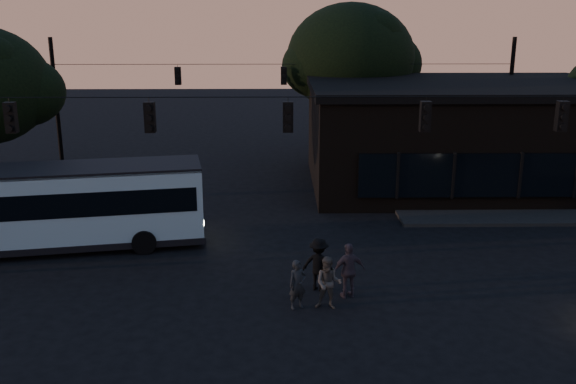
{
  "coord_description": "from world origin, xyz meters",
  "views": [
    {
      "loc": [
        -0.31,
        -16.79,
        8.87
      ],
      "look_at": [
        0.0,
        4.0,
        3.0
      ],
      "focal_mm": 40.0,
      "sensor_mm": 36.0,
      "label": 1
    }
  ],
  "objects_px": {
    "pedestrian_d": "(319,264)",
    "pedestrian_c": "(349,271)",
    "bus": "(52,204)",
    "building": "(457,134)",
    "pedestrian_b": "(328,283)",
    "pedestrian_a": "(297,285)"
  },
  "relations": [
    {
      "from": "pedestrian_d",
      "to": "pedestrian_c",
      "type": "bearing_deg",
      "value": 171.02
    },
    {
      "from": "bus",
      "to": "pedestrian_c",
      "type": "relative_size",
      "value": 6.41
    },
    {
      "from": "building",
      "to": "pedestrian_b",
      "type": "relative_size",
      "value": 9.13
    },
    {
      "from": "pedestrian_a",
      "to": "pedestrian_d",
      "type": "relative_size",
      "value": 0.88
    },
    {
      "from": "pedestrian_c",
      "to": "pedestrian_d",
      "type": "bearing_deg",
      "value": -48.65
    },
    {
      "from": "pedestrian_a",
      "to": "pedestrian_c",
      "type": "xyz_separation_m",
      "value": [
        1.66,
        0.76,
        0.13
      ]
    },
    {
      "from": "bus",
      "to": "pedestrian_b",
      "type": "relative_size",
      "value": 6.94
    },
    {
      "from": "bus",
      "to": "pedestrian_d",
      "type": "relative_size",
      "value": 6.57
    },
    {
      "from": "building",
      "to": "pedestrian_a",
      "type": "relative_size",
      "value": 9.85
    },
    {
      "from": "building",
      "to": "bus",
      "type": "relative_size",
      "value": 1.32
    },
    {
      "from": "bus",
      "to": "pedestrian_a",
      "type": "xyz_separation_m",
      "value": [
        9.23,
        -5.35,
        -1.02
      ]
    },
    {
      "from": "bus",
      "to": "pedestrian_c",
      "type": "height_order",
      "value": "bus"
    },
    {
      "from": "pedestrian_d",
      "to": "building",
      "type": "bearing_deg",
      "value": -97.25
    },
    {
      "from": "pedestrian_d",
      "to": "pedestrian_b",
      "type": "bearing_deg",
      "value": 122.4
    },
    {
      "from": "building",
      "to": "pedestrian_c",
      "type": "relative_size",
      "value": 8.43
    },
    {
      "from": "pedestrian_c",
      "to": "pedestrian_b",
      "type": "bearing_deg",
      "value": 32.92
    },
    {
      "from": "pedestrian_b",
      "to": "pedestrian_c",
      "type": "distance_m",
      "value": 1.08
    },
    {
      "from": "pedestrian_c",
      "to": "pedestrian_a",
      "type": "bearing_deg",
      "value": 8.95
    },
    {
      "from": "pedestrian_b",
      "to": "bus",
      "type": "bearing_deg",
      "value": 161.77
    },
    {
      "from": "building",
      "to": "pedestrian_c",
      "type": "height_order",
      "value": "building"
    },
    {
      "from": "pedestrian_c",
      "to": "pedestrian_d",
      "type": "relative_size",
      "value": 1.03
    },
    {
      "from": "pedestrian_b",
      "to": "building",
      "type": "bearing_deg",
      "value": 71.65
    }
  ]
}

